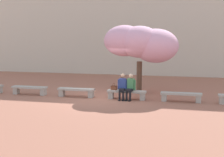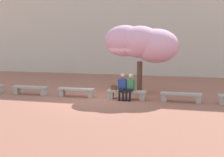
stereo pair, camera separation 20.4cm
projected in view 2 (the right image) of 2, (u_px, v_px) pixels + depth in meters
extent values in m
plane|color=#9E604C|center=(101.00, 98.00, 15.97)|extent=(100.00, 100.00, 0.00)
cube|color=beige|center=(139.00, 15.00, 26.55)|extent=(30.63, 4.00, 9.82)
cube|color=#ADA89E|center=(0.00, 90.00, 17.38)|extent=(0.24, 0.34, 0.35)
cube|color=#ADA89E|center=(30.00, 87.00, 16.89)|extent=(1.95, 0.43, 0.10)
cube|color=#ADA89E|center=(17.00, 91.00, 17.12)|extent=(0.24, 0.34, 0.35)
cube|color=#ADA89E|center=(44.00, 92.00, 16.73)|extent=(0.24, 0.34, 0.35)
cube|color=#ADA89E|center=(76.00, 89.00, 16.24)|extent=(1.95, 0.43, 0.10)
cube|color=#ADA89E|center=(62.00, 93.00, 16.46)|extent=(0.24, 0.34, 0.35)
cube|color=#ADA89E|center=(91.00, 94.00, 16.07)|extent=(0.24, 0.34, 0.35)
cube|color=#ADA89E|center=(127.00, 91.00, 15.58)|extent=(1.95, 0.43, 0.10)
cube|color=#ADA89E|center=(111.00, 95.00, 15.81)|extent=(0.24, 0.34, 0.35)
cube|color=#ADA89E|center=(142.00, 97.00, 15.42)|extent=(0.24, 0.34, 0.35)
cube|color=#ADA89E|center=(181.00, 94.00, 14.93)|extent=(1.95, 0.43, 0.10)
cube|color=#ADA89E|center=(164.00, 98.00, 15.15)|extent=(0.24, 0.34, 0.35)
cube|color=#ADA89E|center=(198.00, 99.00, 14.76)|extent=(0.24, 0.34, 0.35)
cube|color=#ADA89E|center=(222.00, 100.00, 14.50)|extent=(0.24, 0.34, 0.35)
cube|color=black|center=(119.00, 100.00, 15.30)|extent=(0.11, 0.22, 0.06)
cylinder|color=black|center=(119.00, 96.00, 15.33)|extent=(0.10, 0.10, 0.42)
cube|color=black|center=(123.00, 100.00, 15.26)|extent=(0.11, 0.22, 0.06)
cylinder|color=black|center=(123.00, 96.00, 15.29)|extent=(0.10, 0.10, 0.42)
cube|color=black|center=(122.00, 90.00, 15.45)|extent=(0.30, 0.41, 0.12)
cube|color=#2D4289|center=(123.00, 84.00, 15.62)|extent=(0.35, 0.23, 0.54)
sphere|color=tan|center=(123.00, 76.00, 15.57)|extent=(0.21, 0.21, 0.21)
cylinder|color=#2D4289|center=(119.00, 84.00, 15.65)|extent=(0.09, 0.09, 0.50)
cylinder|color=#2D4289|center=(127.00, 85.00, 15.56)|extent=(0.09, 0.09, 0.50)
cube|color=black|center=(126.00, 100.00, 15.23)|extent=(0.13, 0.23, 0.06)
cylinder|color=black|center=(126.00, 96.00, 15.26)|extent=(0.10, 0.10, 0.42)
cube|color=black|center=(129.00, 101.00, 15.17)|extent=(0.13, 0.23, 0.06)
cylinder|color=black|center=(130.00, 96.00, 15.19)|extent=(0.10, 0.10, 0.42)
cube|color=black|center=(129.00, 90.00, 15.35)|extent=(0.33, 0.43, 0.12)
cube|color=#428451|center=(131.00, 84.00, 15.52)|extent=(0.37, 0.26, 0.54)
sphere|color=beige|center=(131.00, 76.00, 15.47)|extent=(0.21, 0.21, 0.21)
cylinder|color=#428451|center=(127.00, 85.00, 15.59)|extent=(0.09, 0.09, 0.50)
cylinder|color=#428451|center=(135.00, 85.00, 15.43)|extent=(0.09, 0.09, 0.50)
cube|color=brown|center=(114.00, 88.00, 15.71)|extent=(0.30, 0.14, 0.22)
cube|color=#552C1C|center=(114.00, 86.00, 15.69)|extent=(0.30, 0.15, 0.04)
torus|color=#4A2718|center=(114.00, 85.00, 15.69)|extent=(0.14, 0.02, 0.14)
cylinder|color=#513828|center=(140.00, 78.00, 17.07)|extent=(0.29, 0.29, 1.77)
ellipsoid|color=#EAA8C6|center=(140.00, 42.00, 16.81)|extent=(2.29, 2.24, 1.72)
ellipsoid|color=#EAA8C6|center=(125.00, 41.00, 17.11)|extent=(2.27, 2.08, 1.71)
ellipsoid|color=#EAA8C6|center=(156.00, 46.00, 16.84)|extent=(2.46, 2.50, 1.84)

